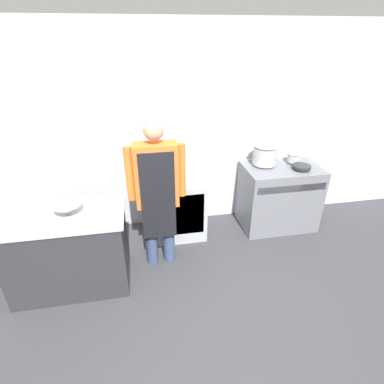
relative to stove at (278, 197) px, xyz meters
The scene contains 10 objects.
ground_plane 2.32m from the stove, 128.51° to the right, with size 14.00×14.00×0.00m, color #38383D.
wall_back 1.72m from the stove, 164.04° to the left, with size 8.00×0.05×2.70m.
prep_counter 2.81m from the stove, 165.64° to the right, with size 1.24×0.73×0.89m.
stove is the anchor object (origin of this frame).
fridge_unit 1.42m from the stove, behind, with size 0.66×0.61×0.83m.
person_cook 1.89m from the stove, 163.47° to the right, with size 0.64×0.24×1.76m.
mixing_bowl 2.79m from the stove, 165.73° to the right, with size 0.30×0.30×0.11m.
stock_pot 0.67m from the stove, 153.41° to the left, with size 0.31×0.31×0.28m.
saute_pan 0.55m from the stove, 28.91° to the right, with size 0.24×0.24×0.04m.
sauce_pot 0.59m from the stove, 29.39° to the left, with size 0.18×0.18×0.13m.
Camera 1 is at (-0.47, -1.68, 2.51)m, focal length 28.00 mm.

